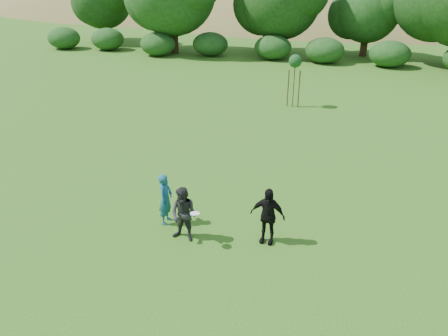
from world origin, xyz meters
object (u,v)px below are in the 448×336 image
(player_grey, at_px, (184,215))
(sapling, at_px, (295,63))
(player_black, at_px, (267,216))
(player_teal, at_px, (166,199))

(player_grey, distance_m, sapling, 13.93)
(sapling, bearing_deg, player_black, -82.11)
(player_teal, distance_m, sapling, 13.32)
(sapling, bearing_deg, player_teal, -95.56)
(player_teal, xyz_separation_m, player_black, (3.10, -0.01, 0.04))
(player_grey, height_order, player_black, player_black)
(player_black, xyz_separation_m, sapling, (-1.82, 13.16, 1.58))
(player_teal, distance_m, player_black, 3.10)
(player_teal, height_order, sapling, sapling)
(player_teal, height_order, player_grey, player_grey)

